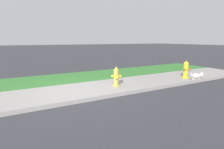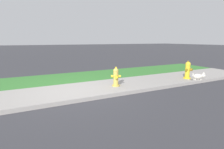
% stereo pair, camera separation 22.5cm
% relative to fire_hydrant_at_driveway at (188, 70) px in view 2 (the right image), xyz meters
% --- Properties ---
extents(ground_plane, '(120.00, 120.00, 0.00)m').
position_rel_fire_hydrant_at_driveway_xyz_m(ground_plane, '(-5.12, 0.38, -0.40)').
color(ground_plane, '#38383D').
extents(sidewalk_pavement, '(18.00, 2.13, 0.01)m').
position_rel_fire_hydrant_at_driveway_xyz_m(sidewalk_pavement, '(-5.12, 0.38, -0.39)').
color(sidewalk_pavement, '#9E9993').
rests_on(sidewalk_pavement, ground).
extents(grass_verge, '(18.00, 2.37, 0.01)m').
position_rel_fire_hydrant_at_driveway_xyz_m(grass_verge, '(-5.12, 2.64, -0.39)').
color(grass_verge, '#387A33').
rests_on(grass_verge, ground).
extents(street_curb, '(18.00, 0.16, 0.12)m').
position_rel_fire_hydrant_at_driveway_xyz_m(street_curb, '(-5.12, -0.76, -0.34)').
color(street_curb, '#9E9993').
rests_on(street_curb, ground).
extents(fire_hydrant_at_driveway, '(0.39, 0.38, 0.82)m').
position_rel_fire_hydrant_at_driveway_xyz_m(fire_hydrant_at_driveway, '(0.00, 0.00, 0.00)').
color(fire_hydrant_at_driveway, yellow).
rests_on(fire_hydrant_at_driveway, ground).
extents(fire_hydrant_across_street, '(0.37, 0.35, 0.75)m').
position_rel_fire_hydrant_at_driveway_xyz_m(fire_hydrant_across_street, '(-3.52, 0.27, -0.04)').
color(fire_hydrant_across_street, gold).
rests_on(fire_hydrant_across_street, ground).
extents(small_white_dog, '(0.46, 0.39, 0.44)m').
position_rel_fire_hydrant_at_driveway_xyz_m(small_white_dog, '(-0.14, -0.70, -0.15)').
color(small_white_dog, silver).
rests_on(small_white_dog, ground).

